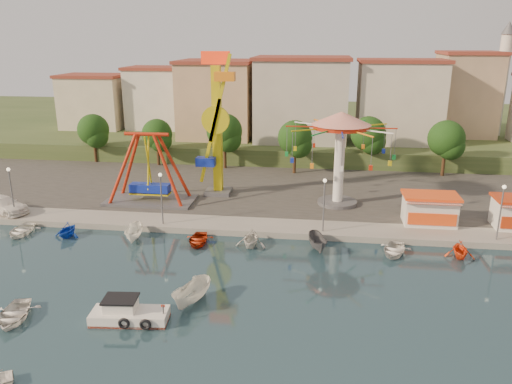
% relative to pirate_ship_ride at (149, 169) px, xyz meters
% --- Properties ---
extents(ground, '(200.00, 200.00, 0.00)m').
position_rel_pirate_ship_ride_xyz_m(ground, '(11.54, -19.63, -4.39)').
color(ground, '#162E3C').
rests_on(ground, ground).
extents(quay_deck, '(200.00, 100.00, 0.60)m').
position_rel_pirate_ship_ride_xyz_m(quay_deck, '(11.54, 42.37, -4.09)').
color(quay_deck, '#9E998E').
rests_on(quay_deck, ground).
extents(asphalt_pad, '(90.00, 28.00, 0.01)m').
position_rel_pirate_ship_ride_xyz_m(asphalt_pad, '(11.54, 10.37, -3.79)').
color(asphalt_pad, '#4C4944').
rests_on(asphalt_pad, quay_deck).
extents(hill_terrace, '(200.00, 60.00, 3.00)m').
position_rel_pirate_ship_ride_xyz_m(hill_terrace, '(11.54, 47.37, -2.89)').
color(hill_terrace, '#384C26').
rests_on(hill_terrace, ground).
extents(pirate_ship_ride, '(10.00, 5.00, 8.00)m').
position_rel_pirate_ship_ride_xyz_m(pirate_ship_ride, '(0.00, 0.00, 0.00)').
color(pirate_ship_ride, '#59595E').
rests_on(pirate_ship_ride, quay_deck).
extents(kamikaze_tower, '(3.92, 3.10, 16.50)m').
position_rel_pirate_ship_ride_xyz_m(kamikaze_tower, '(7.21, 3.77, 4.20)').
color(kamikaze_tower, '#59595E').
rests_on(kamikaze_tower, quay_deck).
extents(wave_swinger, '(11.60, 11.60, 10.40)m').
position_rel_pirate_ship_ride_xyz_m(wave_swinger, '(21.12, 1.91, 3.80)').
color(wave_swinger, '#59595E').
rests_on(wave_swinger, quay_deck).
extents(booth_left, '(5.40, 3.78, 3.08)m').
position_rel_pirate_ship_ride_xyz_m(booth_left, '(30.07, -3.14, -2.23)').
color(booth_left, white).
rests_on(booth_left, quay_deck).
extents(lamp_post_0, '(0.14, 0.14, 5.00)m').
position_rel_pirate_ship_ride_xyz_m(lamp_post_0, '(-12.46, -6.63, -1.29)').
color(lamp_post_0, '#59595E').
rests_on(lamp_post_0, quay_deck).
extents(lamp_post_1, '(0.14, 0.14, 5.00)m').
position_rel_pirate_ship_ride_xyz_m(lamp_post_1, '(3.54, -6.63, -1.29)').
color(lamp_post_1, '#59595E').
rests_on(lamp_post_1, quay_deck).
extents(lamp_post_2, '(0.14, 0.14, 5.00)m').
position_rel_pirate_ship_ride_xyz_m(lamp_post_2, '(19.54, -6.63, -1.29)').
color(lamp_post_2, '#59595E').
rests_on(lamp_post_2, quay_deck).
extents(lamp_post_3, '(0.14, 0.14, 5.00)m').
position_rel_pirate_ship_ride_xyz_m(lamp_post_3, '(35.54, -6.63, -1.29)').
color(lamp_post_3, '#59595E').
rests_on(lamp_post_3, quay_deck).
extents(tree_0, '(4.60, 4.60, 7.19)m').
position_rel_pirate_ship_ride_xyz_m(tree_0, '(-14.46, 17.35, 1.08)').
color(tree_0, '#382314').
rests_on(tree_0, quay_deck).
extents(tree_1, '(4.35, 4.35, 6.80)m').
position_rel_pirate_ship_ride_xyz_m(tree_1, '(-4.46, 16.61, 0.81)').
color(tree_1, '#382314').
rests_on(tree_1, quay_deck).
extents(tree_2, '(5.02, 5.02, 7.85)m').
position_rel_pirate_ship_ride_xyz_m(tree_2, '(5.54, 16.18, 1.52)').
color(tree_2, '#382314').
rests_on(tree_2, quay_deck).
extents(tree_3, '(4.68, 4.68, 7.32)m').
position_rel_pirate_ship_ride_xyz_m(tree_3, '(15.54, 14.73, 1.16)').
color(tree_3, '#382314').
rests_on(tree_3, quay_deck).
extents(tree_4, '(4.86, 4.86, 7.60)m').
position_rel_pirate_ship_ride_xyz_m(tree_4, '(25.54, 17.73, 1.35)').
color(tree_4, '#382314').
rests_on(tree_4, quay_deck).
extents(tree_5, '(4.83, 4.83, 7.54)m').
position_rel_pirate_ship_ride_xyz_m(tree_5, '(35.54, 15.91, 1.31)').
color(tree_5, '#382314').
rests_on(tree_5, quay_deck).
extents(building_0, '(9.26, 9.53, 11.87)m').
position_rel_pirate_ship_ride_xyz_m(building_0, '(-21.83, 26.44, 4.54)').
color(building_0, beige).
rests_on(building_0, hill_terrace).
extents(building_1, '(12.33, 9.01, 8.63)m').
position_rel_pirate_ship_ride_xyz_m(building_1, '(-9.79, 31.76, 2.92)').
color(building_1, silver).
rests_on(building_1, hill_terrace).
extents(building_2, '(11.95, 9.28, 11.23)m').
position_rel_pirate_ship_ride_xyz_m(building_2, '(3.35, 32.33, 4.22)').
color(building_2, tan).
rests_on(building_2, hill_terrace).
extents(building_3, '(12.59, 10.50, 9.20)m').
position_rel_pirate_ship_ride_xyz_m(building_3, '(17.14, 29.17, 3.20)').
color(building_3, beige).
rests_on(building_3, hill_terrace).
extents(building_4, '(10.75, 9.23, 9.24)m').
position_rel_pirate_ship_ride_xyz_m(building_4, '(30.61, 32.57, 3.22)').
color(building_4, beige).
rests_on(building_4, hill_terrace).
extents(building_5, '(12.77, 10.96, 11.21)m').
position_rel_pirate_ship_ride_xyz_m(building_5, '(43.91, 30.70, 4.21)').
color(building_5, tan).
rests_on(building_5, hill_terrace).
extents(minaret, '(2.80, 2.80, 18.00)m').
position_rel_pirate_ship_ride_xyz_m(minaret, '(47.54, 34.37, 8.15)').
color(minaret, silver).
rests_on(minaret, hill_terrace).
extents(cabin_motorboat, '(5.36, 2.47, 1.83)m').
position_rel_pirate_ship_ride_xyz_m(cabin_motorboat, '(6.41, -23.52, -3.91)').
color(cabin_motorboat, white).
rests_on(cabin_motorboat, ground).
extents(rowboat_a, '(3.76, 4.60, 0.84)m').
position_rel_pirate_ship_ride_xyz_m(rowboat_a, '(-1.44, -24.40, -3.98)').
color(rowboat_a, white).
rests_on(rowboat_a, ground).
extents(skiff, '(2.89, 4.53, 1.64)m').
position_rel_pirate_ship_ride_xyz_m(skiff, '(10.21, -20.75, -3.58)').
color(skiff, silver).
rests_on(skiff, ground).
extents(van, '(6.42, 4.33, 1.73)m').
position_rel_pirate_ship_ride_xyz_m(van, '(-14.33, -5.63, -2.93)').
color(van, white).
rests_on(van, quay_deck).
extents(moored_boat_0, '(3.06, 4.09, 0.81)m').
position_rel_pirate_ship_ride_xyz_m(moored_boat_0, '(-9.92, -9.83, -3.99)').
color(moored_boat_0, white).
rests_on(moored_boat_0, ground).
extents(moored_boat_1, '(2.64, 3.01, 1.50)m').
position_rel_pirate_ship_ride_xyz_m(moored_boat_1, '(-5.05, -9.83, -3.65)').
color(moored_boat_1, blue).
rests_on(moored_boat_1, ground).
extents(moored_boat_2, '(1.95, 3.91, 1.44)m').
position_rel_pirate_ship_ride_xyz_m(moored_boat_2, '(1.72, -9.83, -3.67)').
color(moored_boat_2, white).
rests_on(moored_boat_2, ground).
extents(moored_boat_3, '(2.82, 3.80, 0.76)m').
position_rel_pirate_ship_ride_xyz_m(moored_boat_3, '(7.92, -9.83, -4.01)').
color(moored_boat_3, '#AD2B0D').
rests_on(moored_boat_3, ground).
extents(moored_boat_4, '(2.99, 3.41, 1.71)m').
position_rel_pirate_ship_ride_xyz_m(moored_boat_4, '(12.98, -9.83, -3.54)').
color(moored_boat_4, silver).
rests_on(moored_boat_4, ground).
extents(moored_boat_5, '(2.19, 3.97, 1.45)m').
position_rel_pirate_ship_ride_xyz_m(moored_boat_5, '(19.10, -9.83, -3.67)').
color(moored_boat_5, '#555459').
rests_on(moored_boat_5, ground).
extents(moored_boat_6, '(3.75, 4.49, 0.80)m').
position_rel_pirate_ship_ride_xyz_m(moored_boat_6, '(25.87, -9.83, -3.99)').
color(moored_boat_6, silver).
rests_on(moored_boat_6, ground).
extents(moored_boat_7, '(2.77, 3.14, 1.55)m').
position_rel_pirate_ship_ride_xyz_m(moored_boat_7, '(31.51, -9.83, -3.62)').
color(moored_boat_7, '#F84616').
rests_on(moored_boat_7, ground).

